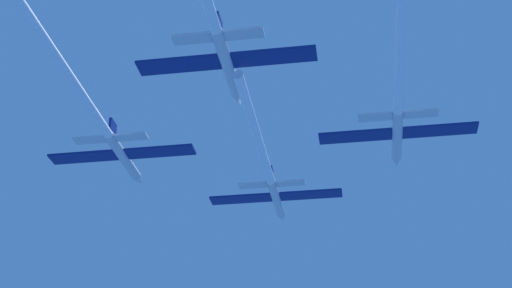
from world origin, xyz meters
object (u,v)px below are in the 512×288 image
(jet_left_wing, at_px, (92,111))
(jet_right_wing, at_px, (399,89))
(jet_lead, at_px, (268,172))
(jet_slot, at_px, (206,0))

(jet_left_wing, height_order, jet_right_wing, jet_right_wing)
(jet_lead, distance_m, jet_left_wing, 20.69)
(jet_right_wing, distance_m, jet_slot, 19.78)
(jet_lead, relative_size, jet_left_wing, 0.86)
(jet_lead, bearing_deg, jet_slot, -91.55)
(jet_lead, height_order, jet_right_wing, jet_right_wing)
(jet_lead, distance_m, jet_right_wing, 19.82)
(jet_lead, xyz_separation_m, jet_right_wing, (13.53, -14.48, 0.02))
(jet_left_wing, bearing_deg, jet_slot, -44.25)
(jet_slot, bearing_deg, jet_lead, 88.45)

